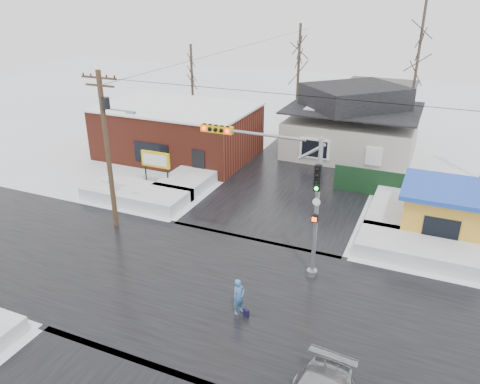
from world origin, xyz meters
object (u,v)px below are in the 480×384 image
at_px(utility_pole, 108,142).
at_px(traffic_signal, 284,185).
at_px(marquee_sign, 156,161).
at_px(pedestrian, 239,297).
at_px(kiosk, 443,210).

bearing_deg(utility_pole, traffic_signal, -2.95).
distance_m(utility_pole, marquee_sign, 6.87).
height_order(traffic_signal, pedestrian, traffic_signal).
distance_m(marquee_sign, pedestrian, 15.18).
xyz_separation_m(utility_pole, pedestrian, (9.81, -4.54, -4.29)).
bearing_deg(kiosk, pedestrian, -124.63).
xyz_separation_m(marquee_sign, kiosk, (18.50, 0.50, -0.46)).
xyz_separation_m(marquee_sign, pedestrian, (10.88, -10.53, -1.10)).
bearing_deg(kiosk, marquee_sign, -178.45).
xyz_separation_m(traffic_signal, pedestrian, (-0.55, -4.00, -3.72)).
xyz_separation_m(utility_pole, marquee_sign, (-1.07, 5.99, -3.19)).
xyz_separation_m(traffic_signal, utility_pole, (-10.36, 0.53, 0.57)).
xyz_separation_m(utility_pole, kiosk, (17.43, 6.49, -3.65)).
bearing_deg(marquee_sign, pedestrian, -44.07).
bearing_deg(pedestrian, traffic_signal, 16.58).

